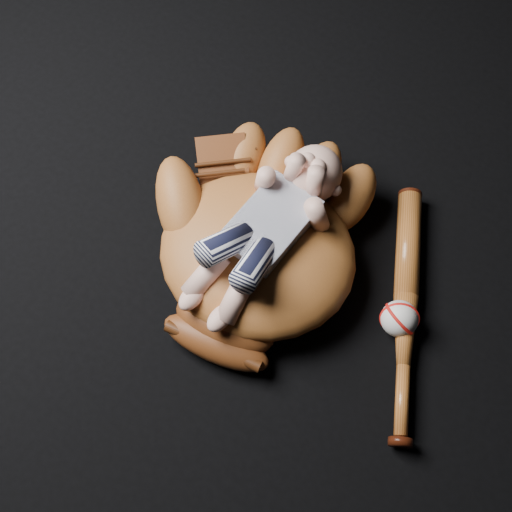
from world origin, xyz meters
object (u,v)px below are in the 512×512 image
(baseball_glove, at_px, (258,249))
(baseball, at_px, (399,319))
(newborn_baby, at_px, (260,234))
(baseball_bat, at_px, (406,311))

(baseball_glove, bearing_deg, baseball, -0.15)
(newborn_baby, xyz_separation_m, baseball_bat, (0.28, 0.07, -0.12))
(baseball_glove, bearing_deg, baseball_bat, 4.62)
(newborn_baby, distance_m, baseball, 0.30)
(baseball_glove, xyz_separation_m, newborn_baby, (0.00, 0.00, 0.06))
(newborn_baby, relative_size, baseball_bat, 0.79)
(newborn_baby, height_order, baseball_bat, newborn_baby)
(baseball_glove, bearing_deg, newborn_baby, 36.55)
(baseball_bat, distance_m, baseball, 0.03)
(baseball, bearing_deg, newborn_baby, -169.86)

